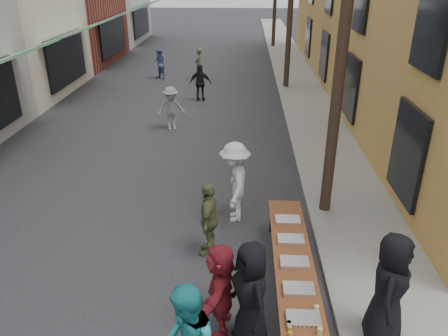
# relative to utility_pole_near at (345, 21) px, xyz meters

# --- Properties ---
(ground) EXTENTS (120.00, 120.00, 0.00)m
(ground) POSITION_rel_utility_pole_near_xyz_m (-4.30, -3.00, -4.50)
(ground) COLOR #28282B
(ground) RESTS_ON ground
(sidewalk) EXTENTS (2.20, 60.00, 0.10)m
(sidewalk) POSITION_rel_utility_pole_near_xyz_m (0.70, 12.00, -4.45)
(sidewalk) COLOR gray
(sidewalk) RESTS_ON ground
(utility_pole_near) EXTENTS (0.26, 0.26, 9.00)m
(utility_pole_near) POSITION_rel_utility_pole_near_xyz_m (0.00, 0.00, 0.00)
(utility_pole_near) COLOR #2D2116
(utility_pole_near) RESTS_ON ground
(serving_table) EXTENTS (0.70, 4.00, 0.75)m
(serving_table) POSITION_rel_utility_pole_near_xyz_m (-1.08, -2.83, -3.79)
(serving_table) COLOR #5F2316
(serving_table) RESTS_ON ground
(catering_tray_sausage) EXTENTS (0.50, 0.33, 0.08)m
(catering_tray_sausage) POSITION_rel_utility_pole_near_xyz_m (-1.08, -4.48, -3.71)
(catering_tray_sausage) COLOR maroon
(catering_tray_sausage) RESTS_ON serving_table
(catering_tray_foil_b) EXTENTS (0.50, 0.33, 0.08)m
(catering_tray_foil_b) POSITION_rel_utility_pole_near_xyz_m (-1.08, -3.83, -3.71)
(catering_tray_foil_b) COLOR #B2B2B7
(catering_tray_foil_b) RESTS_ON serving_table
(catering_tray_buns) EXTENTS (0.50, 0.33, 0.08)m
(catering_tray_buns) POSITION_rel_utility_pole_near_xyz_m (-1.08, -3.13, -3.71)
(catering_tray_buns) COLOR tan
(catering_tray_buns) RESTS_ON serving_table
(catering_tray_foil_d) EXTENTS (0.50, 0.33, 0.08)m
(catering_tray_foil_d) POSITION_rel_utility_pole_near_xyz_m (-1.08, -2.43, -3.71)
(catering_tray_foil_d) COLOR #B2B2B7
(catering_tray_foil_d) RESTS_ON serving_table
(catering_tray_buns_end) EXTENTS (0.50, 0.33, 0.08)m
(catering_tray_buns_end) POSITION_rel_utility_pole_near_xyz_m (-1.08, -1.73, -3.71)
(catering_tray_buns_end) COLOR tan
(catering_tray_buns_end) RESTS_ON serving_table
(condiment_jar_a) EXTENTS (0.07, 0.07, 0.08)m
(condiment_jar_a) POSITION_rel_utility_pole_near_xyz_m (-1.30, -4.78, -3.71)
(condiment_jar_a) COLOR #A57F26
(condiment_jar_a) RESTS_ON serving_table
(condiment_jar_b) EXTENTS (0.07, 0.07, 0.08)m
(condiment_jar_b) POSITION_rel_utility_pole_near_xyz_m (-1.30, -4.68, -3.71)
(condiment_jar_b) COLOR #A57F26
(condiment_jar_b) RESTS_ON serving_table
(condiment_jar_c) EXTENTS (0.07, 0.07, 0.08)m
(condiment_jar_c) POSITION_rel_utility_pole_near_xyz_m (-1.30, -4.58, -3.71)
(condiment_jar_c) COLOR #A57F26
(condiment_jar_c) RESTS_ON serving_table
(cup_stack) EXTENTS (0.08, 0.08, 0.12)m
(cup_stack) POSITION_rel_utility_pole_near_xyz_m (-0.88, -4.73, -3.69)
(cup_stack) COLOR tan
(cup_stack) RESTS_ON serving_table
(guest_front_a) EXTENTS (0.90, 1.06, 1.85)m
(guest_front_a) POSITION_rel_utility_pole_near_xyz_m (-1.86, -4.15, -3.58)
(guest_front_a) COLOR black
(guest_front_a) RESTS_ON ground
(guest_front_d) EXTENTS (0.74, 1.27, 1.94)m
(guest_front_d) POSITION_rel_utility_pole_near_xyz_m (-2.21, -0.41, -3.53)
(guest_front_d) COLOR silver
(guest_front_d) RESTS_ON ground
(guest_front_e) EXTENTS (0.49, 0.99, 1.63)m
(guest_front_e) POSITION_rel_utility_pole_near_xyz_m (-2.70, -1.79, -3.69)
(guest_front_e) COLOR #61663B
(guest_front_e) RESTS_ON ground
(guest_queue_back) EXTENTS (0.65, 1.54, 1.61)m
(guest_queue_back) POSITION_rel_utility_pole_near_xyz_m (-2.35, -3.88, -3.69)
(guest_queue_back) COLOR maroon
(guest_queue_back) RESTS_ON ground
(server) EXTENTS (0.92, 1.09, 1.90)m
(server) POSITION_rel_utility_pole_near_xyz_m (0.25, -4.04, -3.45)
(server) COLOR black
(server) RESTS_ON sidewalk
(passerby_left) EXTENTS (1.16, 0.88, 1.59)m
(passerby_left) POSITION_rel_utility_pole_near_xyz_m (-4.69, 5.79, -3.70)
(passerby_left) COLOR gray
(passerby_left) RESTS_ON ground
(passerby_mid) EXTENTS (0.97, 0.46, 1.61)m
(passerby_mid) POSITION_rel_utility_pole_near_xyz_m (-3.99, 9.59, -3.69)
(passerby_mid) COLOR black
(passerby_mid) RESTS_ON ground
(passerby_right) EXTENTS (0.51, 0.67, 1.66)m
(passerby_right) POSITION_rel_utility_pole_near_xyz_m (-4.46, 13.48, -3.67)
(passerby_right) COLOR #4B5A34
(passerby_right) RESTS_ON ground
(passerby_far) EXTENTS (0.96, 0.94, 1.56)m
(passerby_far) POSITION_rel_utility_pole_near_xyz_m (-6.53, 13.59, -3.72)
(passerby_far) COLOR #4D6896
(passerby_far) RESTS_ON ground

